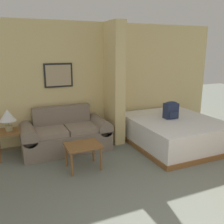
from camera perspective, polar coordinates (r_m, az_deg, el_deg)
wall_back at (r=5.71m, az=-3.70°, el=6.77°), size 6.24×0.16×2.60m
wall_partition_pillar at (r=5.46m, az=0.51°, el=6.50°), size 0.24×0.66×2.60m
couch at (r=5.25m, az=-10.54°, el=-5.16°), size 1.77×0.84×0.87m
coffee_table at (r=4.38m, az=-6.65°, el=-8.16°), size 0.59×0.47×0.44m
side_table at (r=5.15m, az=-22.35°, el=-4.86°), size 0.47×0.47×0.53m
table_lamp at (r=5.05m, az=-22.74°, el=-0.86°), size 0.31×0.31×0.42m
bed at (r=5.62m, az=13.68°, el=-4.26°), size 1.77×2.04×0.57m
backpack at (r=5.52m, az=13.33°, el=0.53°), size 0.29×0.22×0.37m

